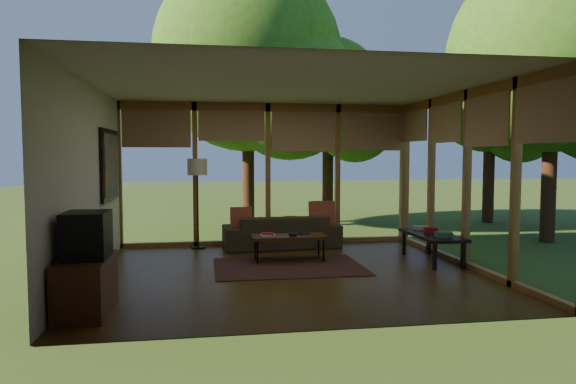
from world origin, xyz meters
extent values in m
plane|color=#553616|center=(0.00, 0.00, 0.00)|extent=(5.50, 5.50, 0.00)
plane|color=white|center=(0.00, 0.00, 2.70)|extent=(5.50, 5.50, 0.00)
cube|color=silver|center=(-2.75, 0.00, 1.35)|extent=(0.04, 5.00, 2.70)
cube|color=silver|center=(0.00, -2.50, 1.35)|extent=(5.50, 0.04, 2.70)
cube|color=#A36932|center=(0.00, 2.50, 1.35)|extent=(5.50, 0.12, 2.70)
cube|color=#A36932|center=(2.75, 0.00, 1.35)|extent=(0.12, 5.00, 2.70)
plane|color=#395720|center=(8.00, 8.00, -0.01)|extent=(40.00, 40.00, 0.00)
cylinder|color=#3C2216|center=(-0.18, 4.92, 2.58)|extent=(0.28, 0.28, 5.15)
sphere|color=#275B14|center=(-0.18, 4.92, 4.01)|extent=(4.42, 4.42, 4.42)
cylinder|color=#3C2216|center=(1.94, 5.72, 2.10)|extent=(0.28, 0.28, 4.19)
sphere|color=#275B14|center=(1.94, 5.72, 3.26)|extent=(2.94, 2.94, 2.94)
cylinder|color=#3C2216|center=(5.36, 1.90, 2.35)|extent=(0.28, 0.28, 4.70)
sphere|color=#275B14|center=(5.36, 1.90, 3.65)|extent=(3.78, 3.78, 3.78)
cylinder|color=#3C2216|center=(5.73, 4.88, 2.07)|extent=(0.28, 0.28, 4.14)
sphere|color=#275B14|center=(5.73, 4.88, 3.22)|extent=(2.86, 2.86, 2.86)
cube|color=brown|center=(0.06, 0.39, 0.01)|extent=(2.25, 1.60, 0.01)
imported|color=#3B321D|center=(0.19, 2.00, 0.31)|extent=(2.16, 0.96, 0.62)
cube|color=maroon|center=(-0.56, 1.95, 0.57)|extent=(0.38, 0.20, 0.40)
cube|color=maroon|center=(0.94, 1.95, 0.61)|extent=(0.47, 0.25, 0.49)
cube|color=#BAB0A9|center=(-0.22, 0.73, 0.44)|extent=(0.23, 0.18, 0.03)
cube|color=maroon|center=(-0.22, 0.73, 0.47)|extent=(0.19, 0.16, 0.03)
cube|color=black|center=(0.38, 0.86, 0.44)|extent=(0.22, 0.18, 0.03)
ellipsoid|color=black|center=(0.18, 0.68, 0.46)|extent=(0.16, 0.16, 0.07)
cube|color=#502C15|center=(-2.47, -1.55, 0.30)|extent=(0.50, 1.00, 0.60)
cube|color=black|center=(-2.45, -1.55, 0.85)|extent=(0.45, 0.55, 0.50)
cube|color=#386250|center=(2.40, 0.02, 0.50)|extent=(0.25, 0.20, 0.08)
cube|color=maroon|center=(2.40, 0.47, 0.50)|extent=(0.24, 0.20, 0.09)
cube|color=#BAB0A9|center=(2.40, 0.87, 0.48)|extent=(0.25, 0.20, 0.06)
cylinder|color=black|center=(-1.33, 2.23, 0.01)|extent=(0.26, 0.26, 0.03)
cylinder|color=black|center=(-1.33, 2.23, 0.79)|extent=(0.03, 0.03, 1.52)
cylinder|color=beige|center=(-1.33, 2.23, 1.50)|extent=(0.36, 0.36, 0.30)
cube|color=#502C15|center=(0.13, 0.78, 0.40)|extent=(1.20, 0.50, 0.05)
cylinder|color=black|center=(-0.40, 0.60, 0.19)|extent=(0.03, 0.03, 0.38)
cylinder|color=black|center=(0.66, 0.60, 0.19)|extent=(0.03, 0.03, 0.38)
cylinder|color=black|center=(-0.40, 0.96, 0.19)|extent=(0.03, 0.03, 0.38)
cylinder|color=black|center=(0.66, 0.96, 0.19)|extent=(0.03, 0.03, 0.38)
cube|color=black|center=(2.40, 0.42, 0.43)|extent=(0.60, 1.40, 0.05)
cube|color=black|center=(2.17, -0.18, 0.20)|extent=(0.05, 0.05, 0.40)
cube|color=black|center=(2.63, -0.18, 0.20)|extent=(0.05, 0.05, 0.40)
cube|color=black|center=(2.17, 1.02, 0.20)|extent=(0.05, 0.05, 0.40)
cube|color=black|center=(2.63, 1.02, 0.20)|extent=(0.05, 0.05, 0.40)
cube|color=black|center=(-2.72, 1.40, 1.55)|extent=(0.05, 1.35, 1.15)
cube|color=#17546B|center=(-2.69, 1.40, 1.55)|extent=(0.02, 1.20, 1.00)
camera|label=1|loc=(-1.18, -7.27, 1.69)|focal=32.00mm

